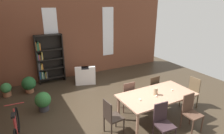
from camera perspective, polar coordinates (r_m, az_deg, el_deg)
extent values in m
plane|color=#362B1E|center=(5.88, 4.88, -13.76)|extent=(9.83, 9.83, 0.00)
cube|color=brown|center=(8.55, -9.14, 8.72)|extent=(8.33, 0.12, 3.39)
cube|color=white|center=(8.13, -17.67, 8.77)|extent=(0.55, 0.02, 2.20)
cube|color=white|center=(8.96, -1.18, 10.50)|extent=(0.55, 0.02, 2.20)
cube|color=#A0755D|center=(5.43, 13.31, -8.16)|extent=(2.11, 1.09, 0.04)
cylinder|color=#A0755D|center=(4.80, 7.63, -17.01)|extent=(0.07, 0.07, 0.72)
cylinder|color=#A0755D|center=(5.98, 22.92, -10.72)|extent=(0.07, 0.07, 0.72)
cylinder|color=#A0755D|center=(5.42, 2.01, -12.28)|extent=(0.07, 0.07, 0.72)
cylinder|color=#A0755D|center=(6.49, 16.86, -7.61)|extent=(0.07, 0.07, 0.72)
cylinder|color=#998466|center=(5.34, 12.96, -7.16)|extent=(0.11, 0.11, 0.20)
cylinder|color=silver|center=(5.01, 8.41, -9.71)|extent=(0.04, 0.04, 0.05)
cylinder|color=silver|center=(5.27, 13.14, -8.50)|extent=(0.04, 0.04, 0.04)
cylinder|color=silver|center=(5.74, 17.54, -6.59)|extent=(0.04, 0.04, 0.04)
cube|color=brown|center=(6.47, 22.25, -7.48)|extent=(0.41, 0.41, 0.04)
cube|color=brown|center=(6.51, 23.54, -5.07)|extent=(0.04, 0.38, 0.50)
cylinder|color=brown|center=(6.54, 19.76, -9.17)|extent=(0.04, 0.04, 0.43)
cylinder|color=brown|center=(6.35, 22.23, -10.38)|extent=(0.04, 0.04, 0.43)
cylinder|color=brown|center=(6.80, 21.78, -8.33)|extent=(0.04, 0.04, 0.43)
cylinder|color=brown|center=(6.61, 24.20, -9.45)|extent=(0.04, 0.04, 0.43)
cube|color=brown|center=(5.90, 4.11, -8.61)|extent=(0.40, 0.40, 0.04)
cube|color=brown|center=(5.65, 5.16, -7.11)|extent=(0.38, 0.03, 0.50)
cylinder|color=brown|center=(6.23, 4.60, -9.49)|extent=(0.04, 0.04, 0.43)
cylinder|color=brown|center=(6.06, 1.68, -10.27)|extent=(0.04, 0.04, 0.43)
cylinder|color=brown|center=(5.97, 6.48, -10.91)|extent=(0.04, 0.04, 0.43)
cylinder|color=brown|center=(5.79, 3.47, -11.79)|extent=(0.04, 0.04, 0.43)
cube|color=#2F2024|center=(4.77, 15.50, -16.58)|extent=(0.43, 0.43, 0.04)
cube|color=#2F2024|center=(4.76, 14.35, -13.02)|extent=(0.38, 0.06, 0.50)
cylinder|color=#2F2024|center=(4.93, 12.16, -18.39)|extent=(0.04, 0.04, 0.43)
cylinder|color=#2F2024|center=(5.12, 15.60, -17.14)|extent=(0.04, 0.04, 0.43)
cube|color=#2F251E|center=(4.88, 0.56, -14.93)|extent=(0.42, 0.42, 0.04)
cube|color=#2F251E|center=(4.66, -1.39, -13.05)|extent=(0.05, 0.38, 0.50)
cylinder|color=#2F251E|center=(4.98, 3.56, -17.52)|extent=(0.04, 0.04, 0.43)
cylinder|color=#2F251E|center=(5.22, 1.18, -15.56)|extent=(0.04, 0.04, 0.43)
cylinder|color=#2F251E|center=(4.82, -0.13, -18.90)|extent=(0.04, 0.04, 0.43)
cylinder|color=#2F251E|center=(5.07, -2.38, -16.77)|extent=(0.04, 0.04, 0.43)
cube|color=#4C3327|center=(5.39, 23.04, -13.03)|extent=(0.40, 0.40, 0.04)
cube|color=#4C3327|center=(5.37, 21.85, -9.95)|extent=(0.38, 0.03, 0.50)
cylinder|color=#4C3327|center=(5.31, 22.99, -16.62)|extent=(0.04, 0.04, 0.43)
cylinder|color=#4C3327|center=(5.56, 25.41, -15.25)|extent=(0.04, 0.04, 0.43)
cylinder|color=#4C3327|center=(5.49, 20.00, -14.96)|extent=(0.04, 0.04, 0.43)
cylinder|color=#4C3327|center=(5.73, 22.48, -13.73)|extent=(0.04, 0.04, 0.43)
cube|color=#312417|center=(6.41, 11.34, -6.60)|extent=(0.43, 0.43, 0.04)
cube|color=#312417|center=(6.19, 12.69, -5.10)|extent=(0.38, 0.06, 0.50)
cylinder|color=#312417|center=(6.74, 11.24, -7.49)|extent=(0.04, 0.04, 0.43)
cylinder|color=#312417|center=(6.51, 8.95, -8.32)|extent=(0.04, 0.04, 0.43)
cylinder|color=#312417|center=(6.52, 13.47, -8.60)|extent=(0.04, 0.04, 0.43)
cylinder|color=#312417|center=(6.29, 11.17, -9.52)|extent=(0.04, 0.04, 0.43)
cube|color=black|center=(8.04, -21.65, 1.77)|extent=(0.04, 0.30, 1.98)
cube|color=black|center=(8.20, -14.53, 2.84)|extent=(0.04, 0.30, 1.98)
cube|color=black|center=(8.24, -18.25, 2.56)|extent=(1.07, 0.01, 1.98)
cube|color=black|center=(8.35, -17.51, -2.89)|extent=(1.03, 0.30, 0.04)
cube|color=#284C8C|center=(8.23, -20.85, -2.24)|extent=(0.05, 0.20, 0.32)
cube|color=#33724C|center=(8.24, -20.47, -2.36)|extent=(0.03, 0.19, 0.27)
cube|color=white|center=(8.24, -20.20, -2.27)|extent=(0.03, 0.24, 0.28)
cube|color=#33724C|center=(8.25, -19.94, -2.23)|extent=(0.03, 0.24, 0.28)
cube|color=#4C4C51|center=(8.27, -19.60, -2.49)|extent=(0.03, 0.18, 0.19)
cube|color=gold|center=(8.26, -19.32, -2.17)|extent=(0.03, 0.24, 0.27)
cube|color=#4C4C51|center=(8.27, -19.01, -2.07)|extent=(0.04, 0.24, 0.28)
cube|color=black|center=(8.22, -17.78, -0.32)|extent=(1.03, 0.30, 0.04)
cube|color=#4C4C51|center=(8.11, -21.16, 0.20)|extent=(0.05, 0.25, 0.27)
cube|color=#4C4C51|center=(8.10, -20.89, 0.45)|extent=(0.03, 0.19, 0.33)
cube|color=gold|center=(8.13, -20.52, 0.15)|extent=(0.04, 0.24, 0.23)
cube|color=orange|center=(8.13, -20.20, 0.18)|extent=(0.04, 0.19, 0.22)
cube|color=black|center=(8.10, -18.06, 2.31)|extent=(1.03, 0.30, 0.04)
cube|color=#33724C|center=(8.00, -21.54, 2.92)|extent=(0.03, 0.16, 0.28)
cube|color=#8C4C8C|center=(8.01, -21.21, 2.66)|extent=(0.04, 0.15, 0.20)
cube|color=orange|center=(8.02, -20.88, 2.74)|extent=(0.04, 0.15, 0.21)
cube|color=#4C4C51|center=(8.03, -20.54, 2.75)|extent=(0.03, 0.25, 0.19)
cube|color=gold|center=(8.02, -20.30, 3.21)|extent=(0.04, 0.21, 0.31)
cube|color=black|center=(8.01, -18.34, 5.02)|extent=(1.03, 0.30, 0.04)
cube|color=orange|center=(7.90, -21.90, 5.82)|extent=(0.03, 0.19, 0.33)
cube|color=#33724C|center=(7.91, -21.58, 5.70)|extent=(0.04, 0.24, 0.28)
cube|color=#33724C|center=(7.91, -21.24, 5.94)|extent=(0.03, 0.20, 0.34)
cube|color=orange|center=(7.92, -20.90, 5.78)|extent=(0.04, 0.21, 0.28)
cube|color=black|center=(7.90, -18.77, 9.06)|extent=(1.03, 0.30, 0.04)
cube|color=white|center=(8.05, -8.08, -2.97)|extent=(1.00, 1.00, 0.40)
cube|color=white|center=(7.62, -8.07, -1.23)|extent=(0.81, 0.39, 0.35)
cube|color=white|center=(7.97, -5.73, -0.97)|extent=(0.33, 0.72, 0.15)
cube|color=white|center=(7.95, -10.61, -1.28)|extent=(0.33, 0.72, 0.15)
cube|color=black|center=(7.57, -8.12, -0.27)|extent=(0.32, 0.25, 0.08)
torus|color=black|center=(5.62, -26.52, -13.93)|extent=(0.09, 0.65, 0.65)
cylinder|color=#B23333|center=(5.16, -26.80, -15.77)|extent=(0.06, 0.31, 0.84)
cylinder|color=#B23333|center=(4.92, -27.17, -15.14)|extent=(0.04, 0.04, 0.45)
cube|color=black|center=(4.80, -27.60, -12.73)|extent=(0.09, 0.21, 0.05)
cylinder|color=#B23333|center=(5.30, -27.33, -9.88)|extent=(0.44, 0.06, 0.02)
cylinder|color=#333338|center=(6.35, -19.76, -11.41)|extent=(0.31, 0.31, 0.17)
sphere|color=#2D6B33|center=(6.22, -20.04, -9.22)|extent=(0.48, 0.48, 0.48)
cylinder|color=#9E6042|center=(7.71, -23.44, -6.41)|extent=(0.29, 0.29, 0.16)
sphere|color=#235B2D|center=(7.61, -23.71, -4.51)|extent=(0.50, 0.50, 0.50)
cylinder|color=#9E6042|center=(7.77, -28.96, -7.03)|extent=(0.28, 0.28, 0.17)
sphere|color=#387F42|center=(7.69, -29.22, -5.49)|extent=(0.36, 0.36, 0.36)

